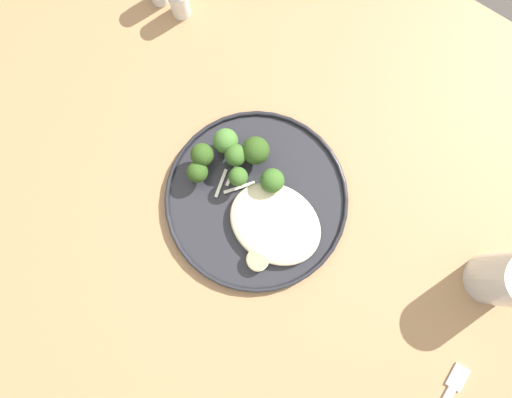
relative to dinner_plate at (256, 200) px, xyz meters
The scene contains 22 objects.
ground 0.75m from the dinner_plate, behind, with size 6.00×6.00×0.00m, color #47423D.
wooden_dining_table 0.10m from the dinner_plate, behind, with size 1.40×1.00×0.74m.
dinner_plate is the anchor object (origin of this frame).
noodle_bed 0.05m from the dinner_plate, 161.35° to the left, with size 0.15×0.12×0.03m.
seared_scallop_right_edge 0.01m from the dinner_plate, 163.73° to the left, with size 0.02×0.02×0.01m.
seared_scallop_tilted_round 0.04m from the dinner_plate, 165.14° to the left, with size 0.02×0.02×0.02m.
seared_scallop_left_edge 0.08m from the dinner_plate, 153.52° to the left, with size 0.03×0.03×0.01m.
seared_scallop_large_seared 0.06m from the dinner_plate, 155.60° to the left, with size 0.03×0.03×0.01m.
seared_scallop_center_golden 0.10m from the dinner_plate, 125.50° to the left, with size 0.03×0.03×0.02m.
seared_scallop_front_small 0.05m from the dinner_plate, 166.91° to the right, with size 0.03×0.03×0.01m.
broccoli_floret_near_rim 0.08m from the dinner_plate, 29.86° to the right, with size 0.03×0.03×0.06m.
broccoli_floret_beside_noodles 0.05m from the dinner_plate, 101.69° to the right, with size 0.04×0.04×0.05m.
broccoli_floret_center_pile 0.08m from the dinner_plate, 55.58° to the right, with size 0.04×0.04×0.06m.
broccoli_floret_front_edge 0.11m from the dinner_plate, ahead, with size 0.04×0.04×0.06m.
broccoli_floret_tall_stalk 0.05m from the dinner_plate, 14.03° to the right, with size 0.03×0.03×0.05m.
broccoli_floret_small_sprig 0.10m from the dinner_plate, 10.80° to the left, with size 0.03×0.03×0.05m.
broccoli_floret_split_head 0.10m from the dinner_plate, 27.77° to the right, with size 0.04×0.04×0.05m.
onion_sliver_long_sliver 0.06m from the dinner_plate, 15.49° to the right, with size 0.05×0.01×0.00m, color silver.
onion_sliver_short_strip 0.06m from the dinner_plate, ahead, with size 0.05×0.01×0.00m, color silver.
onion_sliver_curled_piece 0.03m from the dinner_plate, ahead, with size 0.05×0.01×0.00m, color silver.
water_glass 0.38m from the dinner_plate, 164.90° to the right, with size 0.08×0.08×0.12m.
salt_shaker 0.35m from the dinner_plate, 34.81° to the right, with size 0.03×0.03×0.07m.
Camera 1 is at (-0.03, 0.10, 1.48)m, focal length 32.69 mm.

